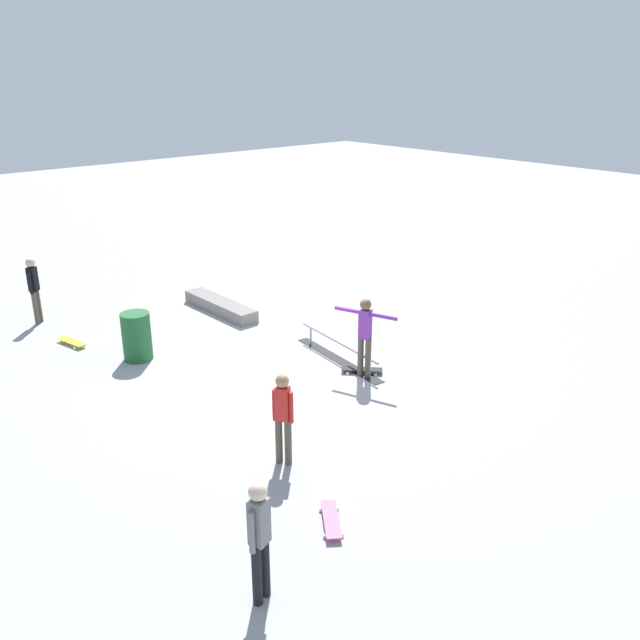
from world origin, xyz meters
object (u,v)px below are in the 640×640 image
(skater_main, at_px, (365,332))
(bystander_black_shirt, at_px, (34,287))
(skateboard_main, at_px, (362,369))
(trash_bin, at_px, (137,336))
(bystander_grey_shirt, at_px, (260,535))
(bystander_red_shirt, at_px, (283,414))
(loose_skateboard_pink, at_px, (331,519))
(loose_skateboard_yellow, at_px, (72,342))
(grind_rail, at_px, (338,352))
(skate_ledge, at_px, (220,306))

(skater_main, distance_m, bystander_black_shirt, 7.97)
(skater_main, relative_size, skateboard_main, 2.19)
(skateboard_main, bearing_deg, trash_bin, 177.48)
(skater_main, xyz_separation_m, skateboard_main, (0.13, -0.08, -0.85))
(skater_main, xyz_separation_m, bystander_grey_shirt, (-3.36, 4.97, -0.05))
(bystander_grey_shirt, xyz_separation_m, bystander_red_shirt, (2.02, -1.92, -0.04))
(skater_main, relative_size, loose_skateboard_pink, 2.08)
(skater_main, height_order, loose_skateboard_yellow, skater_main)
(loose_skateboard_yellow, bearing_deg, trash_bin, -167.95)
(bystander_grey_shirt, bearing_deg, bystander_black_shirt, 64.34)
(bystander_grey_shirt, relative_size, bystander_black_shirt, 0.99)
(bystander_red_shirt, bearing_deg, loose_skateboard_pink, -46.58)
(skateboard_main, distance_m, trash_bin, 4.62)
(loose_skateboard_pink, bearing_deg, bystander_grey_shirt, 143.53)
(skater_main, bearing_deg, bystander_black_shirt, 7.99)
(grind_rail, height_order, skate_ledge, grind_rail)
(bystander_grey_shirt, relative_size, bystander_red_shirt, 1.05)
(loose_skateboard_pink, height_order, trash_bin, trash_bin)
(loose_skateboard_yellow, bearing_deg, skater_main, -157.90)
(skater_main, distance_m, bystander_red_shirt, 3.34)
(bystander_red_shirt, bearing_deg, bystander_grey_shirt, -74.22)
(grind_rail, relative_size, loose_skateboard_pink, 3.55)
(grind_rail, bearing_deg, skate_ledge, 9.86)
(skater_main, bearing_deg, skateboard_main, -49.28)
(skater_main, bearing_deg, loose_skateboard_pink, 110.33)
(skate_ledge, xyz_separation_m, loose_skateboard_pink, (-7.80, 3.44, -0.07))
(bystander_black_shirt, bearing_deg, bystander_grey_shirt, -142.34)
(bystander_red_shirt, relative_size, trash_bin, 1.49)
(bystander_grey_shirt, relative_size, loose_skateboard_yellow, 1.87)
(grind_rail, xyz_separation_m, skater_main, (-0.89, 0.15, 0.74))
(bystander_red_shirt, distance_m, loose_skateboard_yellow, 6.69)
(grind_rail, xyz_separation_m, skateboard_main, (-0.76, 0.08, -0.11))
(bystander_black_shirt, bearing_deg, bystander_red_shirt, -131.04)
(skateboard_main, height_order, bystander_black_shirt, bystander_black_shirt)
(bystander_grey_shirt, bearing_deg, trash_bin, 54.92)
(skateboard_main, height_order, loose_skateboard_yellow, same)
(skater_main, height_order, bystander_black_shirt, skater_main)
(grind_rail, height_order, bystander_black_shirt, bystander_black_shirt)
(grind_rail, relative_size, bystander_grey_shirt, 1.75)
(skate_ledge, xyz_separation_m, skater_main, (-4.89, -0.06, 0.78))
(skate_ledge, height_order, loose_skateboard_pink, skate_ledge)
(loose_skateboard_yellow, bearing_deg, loose_skateboard_pink, 168.51)
(bystander_grey_shirt, xyz_separation_m, loose_skateboard_pink, (0.46, -1.48, -0.80))
(bystander_red_shirt, bearing_deg, skater_main, 83.23)
(skate_ledge, xyz_separation_m, trash_bin, (-1.25, 2.82, 0.35))
(skate_ledge, distance_m, bystander_grey_shirt, 9.63)
(grind_rail, distance_m, bystander_red_shirt, 3.96)
(grind_rail, distance_m, skateboard_main, 0.77)
(bystander_black_shirt, relative_size, loose_skateboard_yellow, 1.90)
(skate_ledge, relative_size, loose_skateboard_pink, 3.21)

